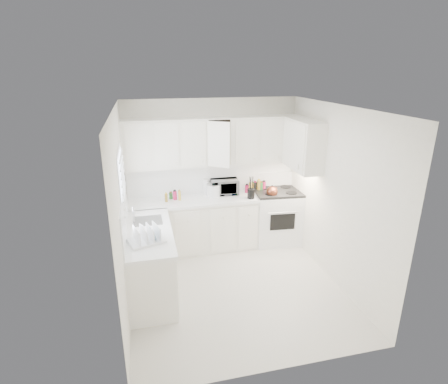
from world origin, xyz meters
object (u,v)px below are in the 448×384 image
object	(u,v)px
stove	(277,209)
tea_kettle	(272,191)
microwave	(224,185)
dish_rack	(146,233)
utensil_crock	(251,187)
rice_cooker	(214,189)

from	to	relation	value
stove	tea_kettle	distance (m)	0.48
microwave	tea_kettle	bearing A→B (deg)	-20.43
microwave	dish_rack	distance (m)	2.12
stove	utensil_crock	xyz separation A→B (m)	(-0.56, -0.16, 0.52)
tea_kettle	stove	bearing A→B (deg)	16.84
stove	rice_cooker	bearing A→B (deg)	179.24
rice_cooker	stove	bearing A→B (deg)	-20.33
stove	utensil_crock	bearing A→B (deg)	-158.88
tea_kettle	utensil_crock	size ratio (longest dim) A/B	0.61
tea_kettle	utensil_crock	xyz separation A→B (m)	(-0.38, -0.00, 0.10)
rice_cooker	dish_rack	world-z (taller)	rice_cooker
utensil_crock	microwave	bearing A→B (deg)	138.32
stove	rice_cooker	distance (m)	1.24
tea_kettle	dish_rack	xyz separation A→B (m)	(-2.18, -1.24, 0.02)
microwave	dish_rack	xyz separation A→B (m)	(-1.41, -1.58, -0.04)
microwave	utensil_crock	world-z (taller)	utensil_crock
stove	dish_rack	bearing A→B (deg)	-144.32
stove	microwave	world-z (taller)	microwave
utensil_crock	rice_cooker	bearing A→B (deg)	154.90
tea_kettle	rice_cooker	distance (m)	1.02
rice_cooker	dish_rack	xyz separation A→B (m)	(-1.20, -1.52, -0.00)
utensil_crock	dish_rack	size ratio (longest dim) A/B	0.92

